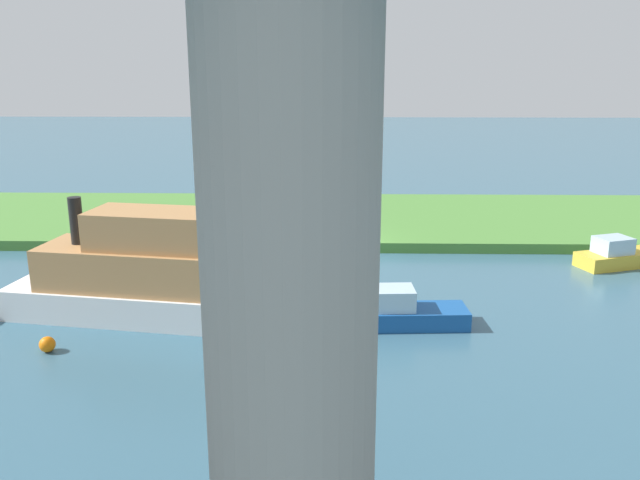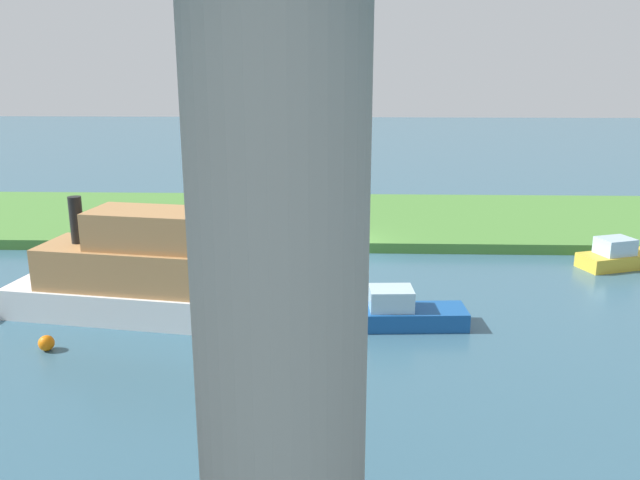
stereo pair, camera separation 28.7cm
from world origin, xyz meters
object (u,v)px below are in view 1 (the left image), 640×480
pontoon_yellow (132,274)px  mooring_post (214,222)px  riverboat_paddlewheel (404,312)px  bridge_pylon (290,280)px  skiff_small (619,255)px  person_on_bank (240,218)px  marker_buoy (47,344)px

pontoon_yellow → mooring_post: bearing=-96.0°
pontoon_yellow → riverboat_paddlewheel: size_ratio=2.08×
pontoon_yellow → bridge_pylon: bearing=118.5°
bridge_pylon → skiff_small: 23.18m
person_on_bank → skiff_small: 17.92m
bridge_pylon → person_on_bank: 22.85m
pontoon_yellow → skiff_small: pontoon_yellow is taller
marker_buoy → bridge_pylon: bearing=133.4°
person_on_bank → marker_buoy: (4.22, 13.35, -0.95)m
mooring_post → marker_buoy: (2.92, 13.20, -0.74)m
bridge_pylon → person_on_bank: bridge_pylon is taller
person_on_bank → skiff_small: size_ratio=0.32×
riverboat_paddlewheel → skiff_small: riverboat_paddlewheel is taller
mooring_post → skiff_small: 19.14m
pontoon_yellow → riverboat_paddlewheel: bearing=175.8°
skiff_small → marker_buoy: bearing=23.7°
person_on_bank → pontoon_yellow: (2.36, 10.25, 0.38)m
mooring_post → bridge_pylon: bearing=103.7°
riverboat_paddlewheel → marker_buoy: riverboat_paddlewheel is taller
bridge_pylon → skiff_small: bearing=-126.3°
bridge_pylon → marker_buoy: bearing=-46.6°
bridge_pylon → marker_buoy: size_ratio=21.61×
person_on_bank → riverboat_paddlewheel: 13.11m
person_on_bank → pontoon_yellow: 10.52m
marker_buoy → pontoon_yellow: bearing=-120.9°
pontoon_yellow → marker_buoy: pontoon_yellow is taller
mooring_post → marker_buoy: size_ratio=1.96×
person_on_bank → mooring_post: size_ratio=1.41×
bridge_pylon → person_on_bank: (4.06, -22.09, -4.20)m
mooring_post → skiff_small: mooring_post is taller
person_on_bank → pontoon_yellow: size_ratio=0.16×
person_on_bank → mooring_post: person_on_bank is taller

